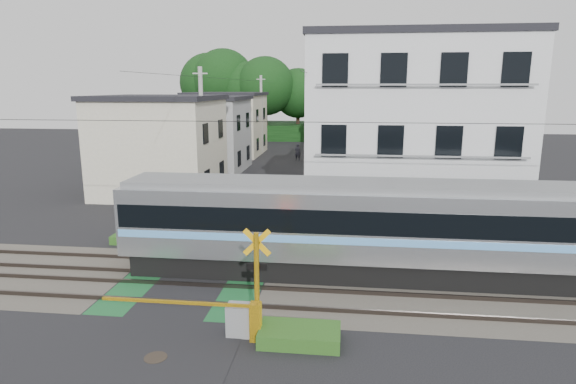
# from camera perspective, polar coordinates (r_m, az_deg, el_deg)

# --- Properties ---
(ground) EXTENTS (120.00, 120.00, 0.00)m
(ground) POSITION_cam_1_polar(r_m,az_deg,el_deg) (17.89, -11.15, -10.24)
(ground) COLOR black
(track_bed) EXTENTS (120.00, 120.00, 0.14)m
(track_bed) POSITION_cam_1_polar(r_m,az_deg,el_deg) (17.88, -11.16, -10.13)
(track_bed) COLOR #47423A
(track_bed) RESTS_ON ground
(crossing_signal_near) EXTENTS (4.74, 0.65, 3.09)m
(crossing_signal_near) POSITION_cam_1_polar(r_m,az_deg,el_deg) (13.75, -5.46, -13.99)
(crossing_signal_near) COLOR #FFB70D
(crossing_signal_near) RESTS_ON ground
(crossing_signal_far) EXTENTS (4.74, 0.65, 3.09)m
(crossing_signal_far) POSITION_cam_1_polar(r_m,az_deg,el_deg) (21.75, -14.81, -4.35)
(crossing_signal_far) COLOR #FFB70D
(crossing_signal_far) RESTS_ON ground
(apartment_block) EXTENTS (10.20, 8.36, 9.30)m
(apartment_block) POSITION_cam_1_polar(r_m,az_deg,el_deg) (25.47, 14.10, 7.13)
(apartment_block) COLOR silver
(apartment_block) RESTS_ON ground
(houses_row) EXTENTS (22.07, 31.35, 6.80)m
(houses_row) POSITION_cam_1_polar(r_m,az_deg,el_deg) (42.06, -0.13, 7.47)
(houses_row) COLOR beige
(houses_row) RESTS_ON ground
(tree_hill) EXTENTS (40.00, 12.70, 11.83)m
(tree_hill) POSITION_cam_1_polar(r_m,az_deg,el_deg) (64.59, 1.29, 11.39)
(tree_hill) COLOR #133712
(tree_hill) RESTS_ON ground
(catenary) EXTENTS (60.00, 5.04, 7.00)m
(catenary) POSITION_cam_1_polar(r_m,az_deg,el_deg) (16.03, 9.18, 1.02)
(catenary) COLOR #2D2D33
(catenary) RESTS_ON ground
(utility_poles) EXTENTS (7.90, 42.00, 8.00)m
(utility_poles) POSITION_cam_1_polar(r_m,az_deg,el_deg) (39.30, -2.56, 8.34)
(utility_poles) COLOR #A5A5A0
(utility_poles) RESTS_ON ground
(pedestrian) EXTENTS (0.59, 0.39, 1.60)m
(pedestrian) POSITION_cam_1_polar(r_m,az_deg,el_deg) (45.54, 1.15, 4.74)
(pedestrian) COLOR #2E2E3A
(pedestrian) RESTS_ON ground
(manhole_cover) EXTENTS (0.59, 0.59, 0.02)m
(manhole_cover) POSITION_cam_1_polar(r_m,az_deg,el_deg) (13.47, -15.42, -18.39)
(manhole_cover) COLOR #2D261E
(manhole_cover) RESTS_ON ground
(weed_patches) EXTENTS (10.25, 8.80, 0.40)m
(weed_patches) POSITION_cam_1_polar(r_m,az_deg,el_deg) (17.30, -5.63, -10.20)
(weed_patches) COLOR #2D5E1E
(weed_patches) RESTS_ON ground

